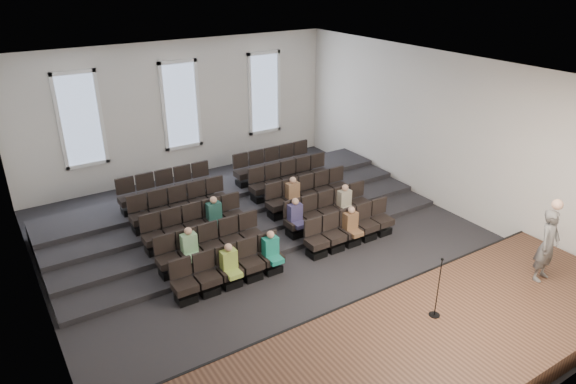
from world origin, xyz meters
The scene contains 14 objects.
ground centered at (0.00, 0.00, 0.00)m, with size 14.00×14.00×0.00m, color black.
ceiling centered at (0.00, 0.00, 5.01)m, with size 12.00×14.00×0.02m, color white.
wall_back centered at (0.00, 7.02, 2.50)m, with size 12.00×0.04×5.00m, color silver.
wall_front centered at (0.00, -7.02, 2.50)m, with size 12.00×0.04×5.00m, color silver.
wall_left centered at (-6.02, 0.00, 2.50)m, with size 0.04×14.00×5.00m, color silver.
wall_right centered at (6.02, 0.00, 2.50)m, with size 0.04×14.00×5.00m, color silver.
stage centered at (0.00, -5.10, 0.25)m, with size 11.80×3.60×0.50m, color #4D3221.
stage_lip centered at (0.00, -3.33, 0.25)m, with size 11.80×0.06×0.52m, color black.
risers centered at (0.00, 3.17, 0.20)m, with size 11.80×4.80×0.60m.
seating_rows centered at (0.00, 1.54, 0.68)m, with size 6.80×4.70×1.67m.
windows centered at (0.00, 6.95, 2.70)m, with size 8.44×0.10×3.24m.
audience centered at (0.00, 0.32, 0.81)m, with size 5.45×2.64×1.10m.
speaker centered at (4.19, -5.00, 1.40)m, with size 0.66×0.43×1.81m, color #555451.
mic_stand centered at (0.96, -4.63, 0.93)m, with size 0.24×0.24×1.44m.
Camera 1 is at (-6.54, -10.50, 7.47)m, focal length 32.00 mm.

